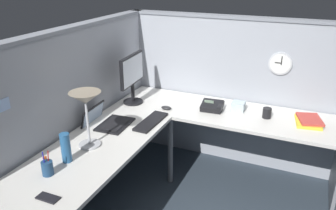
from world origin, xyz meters
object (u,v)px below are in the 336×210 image
desk_lamp_dome (86,102)px  coffee_mug (267,113)px  monitor (132,75)px  laptop (105,121)px  cell_phone (48,198)px  wall_clock (280,64)px  computer_mouse (166,108)px  tissue_box (238,106)px  office_phone (213,106)px  thermos_flask (66,148)px  pen_cup (47,168)px  book_stack (309,121)px  keyboard (151,122)px

desk_lamp_dome → coffee_mug: desk_lamp_dome is taller
monitor → laptop: (-0.54, -0.01, -0.27)m
cell_phone → wall_clock: size_ratio=0.65×
computer_mouse → tissue_box: 0.70m
laptop → desk_lamp_dome: bearing=-164.2°
monitor → office_phone: 0.85m
computer_mouse → tissue_box: (0.25, -0.65, 0.03)m
monitor → thermos_flask: (-1.18, -0.11, -0.18)m
desk_lamp_dome → coffee_mug: size_ratio=4.64×
pen_cup → wall_clock: size_ratio=0.82×
laptop → coffee_mug: 1.47m
thermos_flask → tissue_box: bearing=-33.3°
computer_mouse → desk_lamp_dome: 0.99m
cell_phone → wall_clock: (2.07, -1.07, 0.43)m
cell_phone → book_stack: (1.77, -1.39, 0.02)m
keyboard → computer_mouse: 0.33m
laptop → monitor: bearing=1.4°
computer_mouse → pen_cup: size_ratio=0.58×
laptop → tissue_box: size_ratio=3.33×
keyboard → pen_cup: bearing=166.1°
computer_mouse → cell_phone: (-1.54, 0.10, -0.01)m
keyboard → book_stack: (0.56, -1.29, 0.01)m
computer_mouse → laptop: bearing=144.0°
desk_lamp_dome → cell_phone: desk_lamp_dome is taller
keyboard → wall_clock: size_ratio=1.95×
desk_lamp_dome → wall_clock: 1.88m
laptop → thermos_flask: 0.65m
tissue_box → wall_clock: 0.57m
keyboard → computer_mouse: (0.33, -0.00, 0.01)m
computer_mouse → wall_clock: 1.18m
coffee_mug → thermos_flask: bearing=138.2°
thermos_flask → book_stack: (1.38, -1.56, -0.09)m
keyboard → office_phone: bearing=-39.0°
monitor → computer_mouse: size_ratio=4.81×
pen_cup → coffee_mug: pen_cup is taller
laptop → keyboard: bearing=-63.9°
monitor → coffee_mug: bearing=-82.8°
monitor → tissue_box: size_ratio=4.17×
desk_lamp_dome → pen_cup: desk_lamp_dome is taller
monitor → wall_clock: (0.51, -1.34, 0.14)m
cell_phone → office_phone: (1.70, -0.52, 0.03)m
keyboard → tissue_box: 0.88m
cell_phone → thermos_flask: 0.44m
book_stack → wall_clock: size_ratio=1.46×
coffee_mug → cell_phone: bearing=149.2°
keyboard → thermos_flask: thermos_flask is taller
book_stack → laptop: bearing=113.9°
computer_mouse → thermos_flask: (-1.15, 0.27, 0.09)m
book_stack → thermos_flask: bearing=131.4°
computer_mouse → office_phone: bearing=-68.2°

